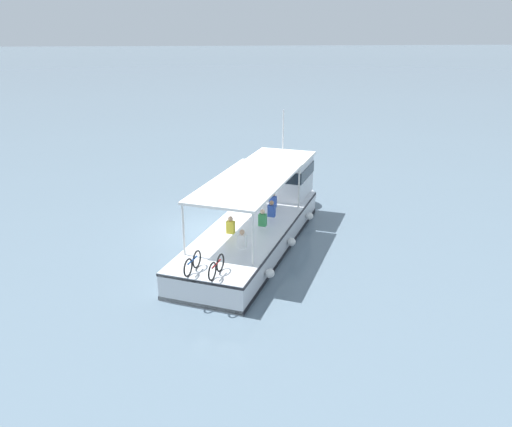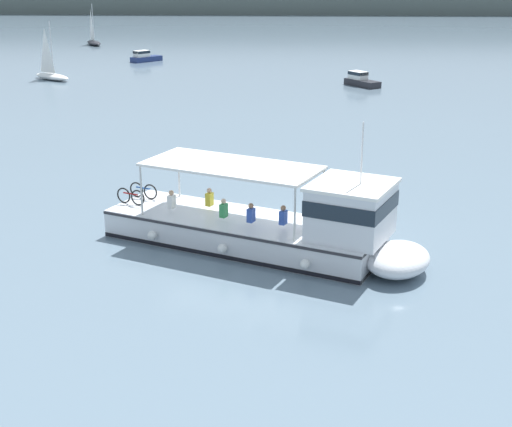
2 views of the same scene
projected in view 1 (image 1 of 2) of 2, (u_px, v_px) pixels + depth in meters
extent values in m
plane|color=slate|center=(211.00, 230.00, 24.67)|extent=(400.00, 400.00, 0.00)
cube|color=silver|center=(252.00, 236.00, 22.50)|extent=(11.17, 7.32, 1.10)
ellipsoid|color=silver|center=(290.00, 194.00, 28.00)|extent=(3.21, 3.59, 1.01)
cube|color=black|center=(252.00, 246.00, 22.66)|extent=(11.18, 7.36, 0.16)
cube|color=#2D2D33|center=(251.00, 226.00, 22.34)|extent=(11.19, 7.38, 0.10)
cube|color=silver|center=(281.00, 176.00, 25.88)|extent=(3.48, 3.54, 1.90)
cube|color=#19232D|center=(281.00, 170.00, 25.76)|extent=(3.55, 3.62, 0.56)
cube|color=white|center=(281.00, 157.00, 25.53)|extent=(3.69, 3.75, 0.12)
cube|color=white|center=(248.00, 182.00, 21.19)|extent=(7.32, 5.42, 0.10)
cylinder|color=silver|center=(244.00, 182.00, 24.86)|extent=(0.08, 0.08, 2.00)
cylinder|color=silver|center=(299.00, 187.00, 24.03)|extent=(0.08, 0.08, 2.00)
cylinder|color=silver|center=(183.00, 230.00, 19.09)|extent=(0.08, 0.08, 2.00)
cylinder|color=silver|center=(253.00, 239.00, 18.27)|extent=(0.08, 0.08, 2.00)
cylinder|color=silver|center=(283.00, 132.00, 25.39)|extent=(0.06, 0.06, 2.20)
sphere|color=white|center=(310.00, 216.00, 24.99)|extent=(0.36, 0.36, 0.36)
sphere|color=white|center=(292.00, 242.00, 22.07)|extent=(0.36, 0.36, 0.36)
sphere|color=white|center=(270.00, 273.00, 19.32)|extent=(0.36, 0.36, 0.36)
torus|color=black|center=(197.00, 259.00, 18.30)|extent=(0.63, 0.32, 0.66)
torus|color=black|center=(188.00, 268.00, 17.68)|extent=(0.63, 0.32, 0.66)
cylinder|color=#1E478C|center=(192.00, 260.00, 17.94)|extent=(0.66, 0.34, 0.06)
torus|color=black|center=(220.00, 263.00, 18.02)|extent=(0.63, 0.32, 0.66)
torus|color=black|center=(212.00, 271.00, 17.40)|extent=(0.63, 0.32, 0.66)
cylinder|color=maroon|center=(216.00, 264.00, 17.67)|extent=(0.66, 0.34, 0.06)
cube|color=white|center=(242.00, 241.00, 19.47)|extent=(0.33, 0.38, 0.52)
sphere|color=tan|center=(242.00, 232.00, 19.34)|extent=(0.20, 0.20, 0.20)
cube|color=yellow|center=(231.00, 227.00, 20.80)|extent=(0.33, 0.38, 0.52)
sphere|color=tan|center=(230.00, 219.00, 20.67)|extent=(0.20, 0.20, 0.20)
cube|color=#338C4C|center=(263.00, 220.00, 21.55)|extent=(0.33, 0.38, 0.52)
sphere|color=beige|center=(263.00, 212.00, 21.42)|extent=(0.20, 0.20, 0.20)
cube|color=#2D4CA5|center=(272.00, 211.00, 22.59)|extent=(0.33, 0.38, 0.52)
sphere|color=#9E7051|center=(272.00, 203.00, 22.46)|extent=(0.20, 0.20, 0.20)
cube|color=#2D4CA5|center=(273.00, 202.00, 23.73)|extent=(0.33, 0.38, 0.52)
sphere|color=#9E7051|center=(273.00, 194.00, 23.60)|extent=(0.20, 0.20, 0.20)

